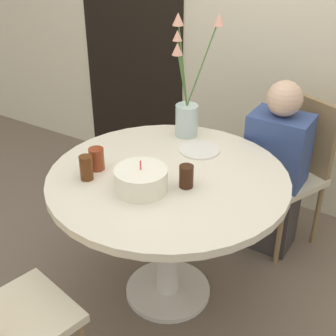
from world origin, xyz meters
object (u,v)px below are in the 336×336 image
at_px(birthday_cake, 141,180).
at_px(side_plate, 200,150).
at_px(flower_vase, 187,102).
at_px(drink_glass_1, 97,159).
at_px(drink_glass_0, 186,176).
at_px(chair_right_flank, 293,164).
at_px(drink_glass_2, 86,168).
at_px(person_woman, 275,174).

xyz_separation_m(birthday_cake, side_plate, (0.05, 0.49, -0.05)).
xyz_separation_m(flower_vase, drink_glass_1, (-0.19, -0.57, -0.14)).
bearing_deg(drink_glass_0, drink_glass_1, -169.02).
distance_m(chair_right_flank, birthday_cake, 1.15).
xyz_separation_m(birthday_cake, drink_glass_2, (-0.28, -0.06, 0.01)).
bearing_deg(person_woman, drink_glass_0, -103.56).
distance_m(drink_glass_0, drink_glass_2, 0.48).
height_order(birthday_cake, person_woman, person_woman).
distance_m(chair_right_flank, drink_glass_0, 0.98).
xyz_separation_m(drink_glass_1, drink_glass_2, (0.02, -0.10, 0.00)).
bearing_deg(drink_glass_1, drink_glass_0, 10.98).
height_order(chair_right_flank, drink_glass_2, chair_right_flank).
relative_size(chair_right_flank, person_woman, 0.85).
bearing_deg(birthday_cake, drink_glass_1, 171.46).
bearing_deg(chair_right_flank, person_woman, -90.00).
distance_m(chair_right_flank, drink_glass_2, 1.33).
relative_size(birthday_cake, side_plate, 1.14).
distance_m(drink_glass_0, person_woman, 0.84).
xyz_separation_m(flower_vase, drink_glass_2, (-0.17, -0.67, -0.14)).
distance_m(birthday_cake, drink_glass_1, 0.30).
bearing_deg(drink_glass_2, drink_glass_1, 101.25).
height_order(side_plate, drink_glass_2, drink_glass_2).
height_order(flower_vase, drink_glass_1, flower_vase).
bearing_deg(drink_glass_1, drink_glass_2, -78.75).
xyz_separation_m(flower_vase, drink_glass_0, (0.27, -0.48, -0.14)).
distance_m(drink_glass_0, drink_glass_1, 0.47).
bearing_deg(flower_vase, drink_glass_1, -108.00).
xyz_separation_m(drink_glass_0, drink_glass_1, (-0.46, -0.09, 0.00)).
distance_m(side_plate, drink_glass_2, 0.63).
xyz_separation_m(drink_glass_1, person_woman, (0.64, 0.85, -0.31)).
distance_m(flower_vase, person_woman, 0.70).
xyz_separation_m(chair_right_flank, person_woman, (-0.06, -0.15, -0.02)).
bearing_deg(drink_glass_2, chair_right_flank, 57.97).
relative_size(flower_vase, drink_glass_2, 5.53).
relative_size(drink_glass_2, person_woman, 0.11).
height_order(drink_glass_2, person_woman, person_woman).
bearing_deg(side_plate, birthday_cake, -95.31).
height_order(chair_right_flank, side_plate, chair_right_flank).
distance_m(chair_right_flank, drink_glass_1, 1.26).
height_order(flower_vase, drink_glass_2, flower_vase).
relative_size(drink_glass_1, person_woman, 0.10).
xyz_separation_m(drink_glass_2, person_woman, (0.62, 0.95, -0.32)).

